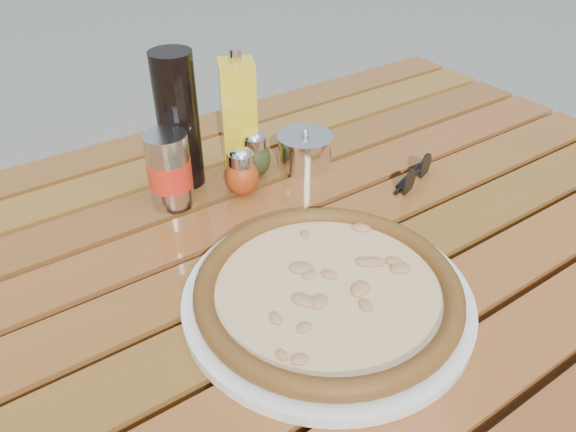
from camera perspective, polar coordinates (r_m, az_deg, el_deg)
table at (r=0.86m, az=0.77°, el=-6.44°), size 1.40×0.90×0.75m
plate at (r=0.71m, az=4.02°, el=-8.30°), size 0.48×0.48×0.01m
pizza at (r=0.70m, az=4.07°, el=-7.37°), size 0.40×0.40×0.03m
pepper_shaker at (r=0.89m, az=-4.72°, el=4.45°), size 0.07×0.07×0.08m
oregano_shaker at (r=0.94m, az=-3.43°, el=6.24°), size 0.06×0.06×0.08m
dark_bottle at (r=0.90m, az=-11.10°, el=9.47°), size 0.08×0.08×0.22m
soda_can at (r=0.87m, az=-11.95°, el=4.52°), size 0.08×0.08×0.12m
olive_oil_cruet at (r=0.93m, az=-5.03°, el=9.96°), size 0.07×0.07×0.21m
parmesan_tin at (r=0.97m, az=1.72°, el=6.68°), size 0.10×0.10×0.07m
sunglasses at (r=0.95m, az=12.82°, el=4.12°), size 0.11×0.06×0.04m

